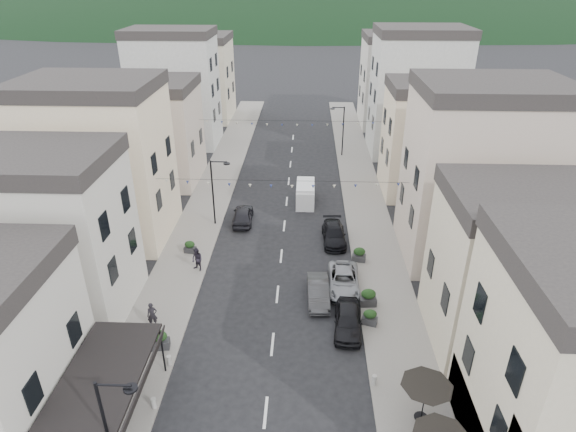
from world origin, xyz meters
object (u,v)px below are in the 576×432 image
object	(u,v)px
parked_car_c	(344,281)
pedestrian_b	(197,260)
parked_car_d	(334,234)
parked_car_e	(243,215)
parked_car_b	(318,292)
parked_car_a	(348,320)
delivery_van	(305,193)
pedestrian_a	(152,315)

from	to	relation	value
parked_car_c	pedestrian_b	world-z (taller)	pedestrian_b
parked_car_d	parked_car_e	xyz separation A→B (m)	(-7.91, 3.02, 0.06)
parked_car_d	parked_car_e	distance (m)	8.47
parked_car_b	parked_car_a	bearing A→B (deg)	-60.54
parked_car_c	parked_car_b	bearing A→B (deg)	-140.54
parked_car_a	delivery_van	world-z (taller)	delivery_van
parked_car_d	parked_car_e	bearing A→B (deg)	156.85
parked_car_c	delivery_van	distance (m)	14.22
parked_car_c	parked_car_e	bearing A→B (deg)	132.26
parked_car_e	pedestrian_b	distance (m)	8.29
parked_car_d	delivery_van	bearing A→B (deg)	106.04
parked_car_b	parked_car_d	xyz separation A→B (m)	(1.41, 8.03, -0.01)
parked_car_a	parked_car_b	size ratio (longest dim) A/B	1.03
delivery_van	pedestrian_a	bearing A→B (deg)	-116.33
parked_car_d	pedestrian_a	bearing A→B (deg)	-138.36
parked_car_a	pedestrian_a	bearing A→B (deg)	-174.20
delivery_van	parked_car_c	bearing A→B (deg)	-78.33
parked_car_c	parked_car_e	size ratio (longest dim) A/B	1.12
parked_car_a	parked_car_c	xyz separation A→B (m)	(0.00, 4.34, -0.06)
parked_car_b	pedestrian_b	xyz separation A→B (m)	(-8.87, 3.11, 0.37)
parked_car_a	parked_car_b	distance (m)	3.44
parked_car_c	pedestrian_b	bearing A→B (deg)	172.47
parked_car_a	pedestrian_a	world-z (taller)	pedestrian_a
parked_car_a	parked_car_e	world-z (taller)	parked_car_e
delivery_van	parked_car_d	bearing A→B (deg)	-71.41
parked_car_a	parked_car_e	distance (m)	16.26
parked_car_c	pedestrian_b	size ratio (longest dim) A/B	2.57
parked_car_a	pedestrian_a	xyz separation A→B (m)	(-12.14, -0.34, 0.26)
parked_car_b	pedestrian_b	distance (m)	9.41
pedestrian_a	parked_car_e	bearing A→B (deg)	56.06
delivery_van	parked_car_e	bearing A→B (deg)	-141.71
parked_car_b	delivery_van	xyz separation A→B (m)	(-1.00, 15.34, 0.34)
parked_car_a	pedestrian_b	xyz separation A→B (m)	(-10.67, 6.05, 0.32)
parked_car_b	pedestrian_b	size ratio (longest dim) A/B	2.21
parked_car_e	pedestrian_a	distance (m)	14.84
parked_car_c	parked_car_a	bearing A→B (deg)	-88.43
parked_car_a	parked_car_c	world-z (taller)	parked_car_a
parked_car_a	parked_car_c	size ratio (longest dim) A/B	0.89
parked_car_b	parked_car_c	xyz separation A→B (m)	(1.80, 1.40, -0.01)
parked_car_a	parked_car_d	world-z (taller)	parked_car_a
parked_car_e	parked_car_d	bearing A→B (deg)	156.87
parked_car_b	parked_car_d	distance (m)	8.15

